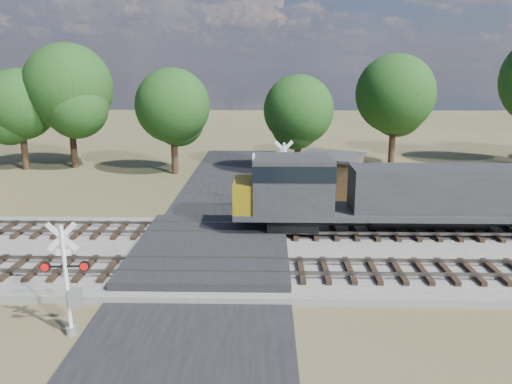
{
  "coord_description": "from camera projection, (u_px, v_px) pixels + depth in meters",
  "views": [
    {
      "loc": [
        2.55,
        -21.28,
        8.59
      ],
      "look_at": [
        2.03,
        2.0,
        2.7
      ],
      "focal_mm": 35.0,
      "sensor_mm": 36.0,
      "label": 1
    }
  ],
  "objects": [
    {
      "name": "ground",
      "position": [
        211.0,
        260.0,
        22.78
      ],
      "size": [
        160.0,
        160.0,
        0.0
      ],
      "primitive_type": "plane",
      "color": "#3F4524",
      "rests_on": "ground"
    },
    {
      "name": "ballast_bed",
      "position": [
        427.0,
        254.0,
        23.02
      ],
      "size": [
        140.0,
        10.0,
        0.3
      ],
      "primitive_type": "cube",
      "color": "gray",
      "rests_on": "ground"
    },
    {
      "name": "road",
      "position": [
        211.0,
        259.0,
        22.77
      ],
      "size": [
        7.0,
        60.0,
        0.08
      ],
      "primitive_type": "cube",
      "color": "black",
      "rests_on": "ground"
    },
    {
      "name": "crossing_panel",
      "position": [
        212.0,
        249.0,
        23.19
      ],
      "size": [
        7.0,
        9.0,
        0.62
      ],
      "primitive_type": "cube",
      "color": "#262628",
      "rests_on": "ground"
    },
    {
      "name": "track_near",
      "position": [
        280.0,
        269.0,
        20.68
      ],
      "size": [
        140.0,
        2.6,
        0.33
      ],
      "color": "black",
      "rests_on": "ballast_bed"
    },
    {
      "name": "track_far",
      "position": [
        278.0,
        231.0,
        25.52
      ],
      "size": [
        140.0,
        2.6,
        0.33
      ],
      "color": "black",
      "rests_on": "ballast_bed"
    },
    {
      "name": "crossing_signal_near",
      "position": [
        70.0,
        289.0,
        16.05
      ],
      "size": [
        1.57,
        0.34,
        3.89
      ],
      "rotation": [
        0.0,
        0.0,
        0.07
      ],
      "color": "silver",
      "rests_on": "ground"
    },
    {
      "name": "crossing_signal_far",
      "position": [
        282.0,
        185.0,
        29.13
      ],
      "size": [
        1.78,
        0.5,
        4.47
      ],
      "rotation": [
        0.0,
        0.0,
        3.35
      ],
      "color": "silver",
      "rests_on": "ground"
    },
    {
      "name": "equipment_shed",
      "position": [
        329.0,
        175.0,
        34.0
      ],
      "size": [
        5.41,
        5.41,
        2.79
      ],
      "rotation": [
        0.0,
        0.0,
        -0.42
      ],
      "color": "#47331E",
      "rests_on": "ground"
    },
    {
      "name": "treeline",
      "position": [
        355.0,
        90.0,
        41.39
      ],
      "size": [
        79.95,
        10.47,
        11.74
      ],
      "color": "black",
      "rests_on": "ground"
    }
  ]
}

